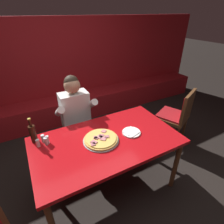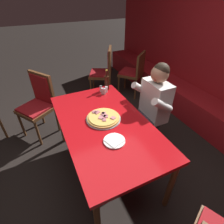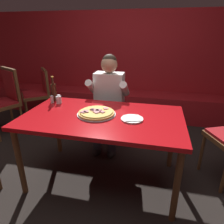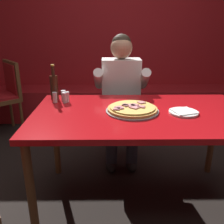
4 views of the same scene
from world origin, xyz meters
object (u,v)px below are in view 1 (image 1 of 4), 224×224
object	(u,v)px
diner_seated_blue_shirt	(78,118)
dining_chair_far_left	(177,114)
shaker_red_pepper_flakes	(43,139)
shaker_parmesan	(47,140)
plate_white_paper	(131,132)
shaker_black_pepper	(46,142)
beer_bottle	(33,133)
shaker_oregano	(38,143)
pizza	(101,139)
main_dining_table	(107,144)

from	to	relation	value
diner_seated_blue_shirt	dining_chair_far_left	distance (m)	1.54
shaker_red_pepper_flakes	shaker_parmesan	world-z (taller)	same
plate_white_paper	shaker_black_pepper	size ratio (longest dim) A/B	2.44
shaker_black_pepper	shaker_parmesan	bearing A→B (deg)	51.62
beer_bottle	shaker_oregano	xyz separation A→B (m)	(0.02, -0.10, -0.07)
pizza	beer_bottle	xyz separation A→B (m)	(-0.63, 0.32, 0.09)
pizza	main_dining_table	bearing A→B (deg)	-8.98
beer_bottle	diner_seated_blue_shirt	world-z (taller)	diner_seated_blue_shirt
pizza	shaker_black_pepper	bearing A→B (deg)	158.10
pizza	plate_white_paper	xyz separation A→B (m)	(0.37, -0.04, -0.01)
diner_seated_blue_shirt	shaker_oregano	bearing A→B (deg)	-141.97
diner_seated_blue_shirt	dining_chair_far_left	world-z (taller)	diner_seated_blue_shirt
plate_white_paper	diner_seated_blue_shirt	world-z (taller)	diner_seated_blue_shirt
shaker_parmesan	plate_white_paper	bearing A→B (deg)	-17.39
pizza	plate_white_paper	bearing A→B (deg)	-6.40
pizza	shaker_oregano	world-z (taller)	shaker_oregano
beer_bottle	shaker_oregano	bearing A→B (deg)	-78.10
main_dining_table	diner_seated_blue_shirt	size ratio (longest dim) A/B	1.24
pizza	beer_bottle	world-z (taller)	beer_bottle
shaker_oregano	shaker_red_pepper_flakes	bearing A→B (deg)	43.08
beer_bottle	shaker_red_pepper_flakes	size ratio (longest dim) A/B	3.40
shaker_oregano	main_dining_table	bearing A→B (deg)	-19.04
diner_seated_blue_shirt	shaker_parmesan	bearing A→B (deg)	-137.46
shaker_black_pepper	diner_seated_blue_shirt	world-z (taller)	diner_seated_blue_shirt
diner_seated_blue_shirt	shaker_black_pepper	bearing A→B (deg)	-137.09
main_dining_table	dining_chair_far_left	bearing A→B (deg)	9.82
shaker_black_pepper	diner_seated_blue_shirt	xyz separation A→B (m)	(0.48, 0.45, -0.10)
main_dining_table	beer_bottle	bearing A→B (deg)	154.48
plate_white_paper	dining_chair_far_left	xyz separation A→B (m)	(1.06, 0.27, -0.20)
shaker_red_pepper_flakes	plate_white_paper	bearing A→B (deg)	-19.20
dining_chair_far_left	diner_seated_blue_shirt	bearing A→B (deg)	163.60
main_dining_table	shaker_parmesan	distance (m)	0.63
plate_white_paper	diner_seated_blue_shirt	size ratio (longest dim) A/B	0.16
shaker_parmesan	diner_seated_blue_shirt	size ratio (longest dim) A/B	0.07
main_dining_table	shaker_black_pepper	distance (m)	0.64
shaker_parmesan	dining_chair_far_left	size ratio (longest dim) A/B	0.09
shaker_black_pepper	dining_chair_far_left	world-z (taller)	dining_chair_far_left
beer_bottle	plate_white_paper	bearing A→B (deg)	-19.98
shaker_parmesan	shaker_black_pepper	bearing A→B (deg)	-128.38
main_dining_table	diner_seated_blue_shirt	xyz separation A→B (m)	(-0.11, 0.67, 0.02)
pizza	plate_white_paper	size ratio (longest dim) A/B	1.84
shaker_oregano	shaker_parmesan	size ratio (longest dim) A/B	1.00
pizza	shaker_parmesan	size ratio (longest dim) A/B	4.50
shaker_oregano	diner_seated_blue_shirt	bearing A→B (deg)	38.03
shaker_red_pepper_flakes	dining_chair_far_left	world-z (taller)	dining_chair_far_left
beer_bottle	shaker_parmesan	size ratio (longest dim) A/B	3.40
main_dining_table	plate_white_paper	size ratio (longest dim) A/B	7.51
beer_bottle	shaker_red_pepper_flakes	xyz separation A→B (m)	(0.08, -0.04, -0.07)
pizza	dining_chair_far_left	distance (m)	1.45
shaker_black_pepper	diner_seated_blue_shirt	bearing A→B (deg)	42.91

